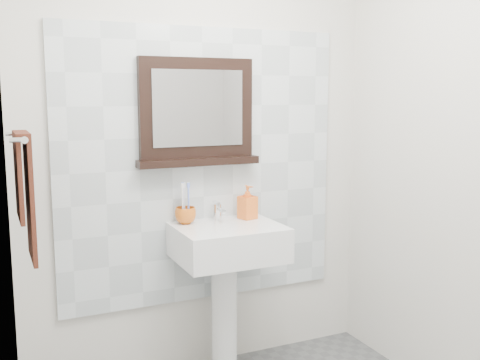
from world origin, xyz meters
name	(u,v)px	position (x,y,z in m)	size (l,w,h in m)	color
back_wall	(202,148)	(0.00, 1.10, 1.25)	(2.00, 0.01, 2.50)	silver
left_wall	(19,192)	(-1.00, 0.00, 1.25)	(0.01, 2.20, 2.50)	silver
splashback	(203,167)	(0.00, 1.09, 1.15)	(1.60, 0.02, 1.50)	silver
pedestal_sink	(227,259)	(0.05, 0.87, 0.68)	(0.55, 0.44, 0.96)	white
toothbrush_cup	(186,215)	(-0.13, 1.00, 0.90)	(0.11, 0.11, 0.09)	#CF6118
toothbrushes	(185,201)	(-0.13, 1.00, 0.98)	(0.05, 0.04, 0.21)	white
soap_dispenser	(247,202)	(0.22, 0.97, 0.95)	(0.08, 0.09, 0.19)	#F2421C
framed_mirror	(197,115)	(-0.04, 1.06, 1.44)	(0.67, 0.11, 0.57)	black
towel_bar	(20,137)	(-0.95, 0.72, 1.37)	(0.07, 0.40, 0.03)	silver
hand_towel	(25,186)	(-0.94, 0.72, 1.16)	(0.06, 0.30, 0.55)	#36170F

